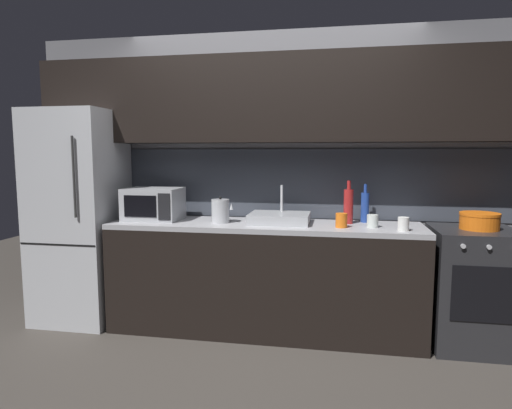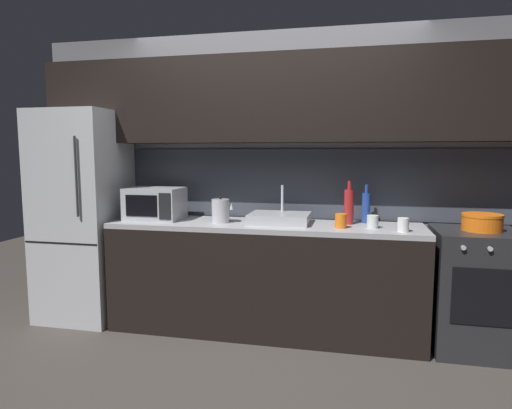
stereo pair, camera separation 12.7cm
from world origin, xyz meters
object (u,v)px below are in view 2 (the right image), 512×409
object	(u,v)px
oven_range	(474,290)
wine_bottle_red	(349,206)
refrigerator	(83,216)
kettle	(221,211)
mug_clear	(373,222)
mug_orange	(341,221)
mug_white	(403,225)
wine_bottle_blue	(366,207)
microwave	(155,204)
cooking_pot	(482,222)

from	to	relation	value
oven_range	wine_bottle_red	distance (m)	1.11
refrigerator	kettle	world-z (taller)	refrigerator
refrigerator	mug_clear	bearing A→B (deg)	-1.21
refrigerator	mug_orange	world-z (taller)	refrigerator
mug_white	mug_orange	xyz separation A→B (m)	(-0.44, 0.07, 0.00)
oven_range	mug_clear	xyz separation A→B (m)	(-0.75, -0.05, 0.50)
mug_orange	wine_bottle_blue	bearing A→B (deg)	57.78
refrigerator	mug_white	size ratio (longest dim) A/B	18.18
microwave	kettle	xyz separation A→B (m)	(0.60, -0.06, -0.04)
oven_range	wine_bottle_blue	xyz separation A→B (m)	(-0.79, 0.20, 0.58)
mug_white	wine_bottle_red	bearing A→B (deg)	144.62
wine_bottle_red	wine_bottle_blue	size ratio (longest dim) A/B	1.11
oven_range	kettle	xyz separation A→B (m)	(-1.95, -0.04, 0.55)
oven_range	kettle	size ratio (longest dim) A/B	4.18
wine_bottle_blue	microwave	bearing A→B (deg)	-174.07
mug_white	refrigerator	bearing A→B (deg)	176.36
wine_bottle_blue	mug_white	world-z (taller)	wine_bottle_blue
wine_bottle_blue	cooking_pot	world-z (taller)	wine_bottle_blue
mug_orange	cooking_pot	xyz separation A→B (m)	(1.01, 0.10, 0.01)
kettle	mug_white	xyz separation A→B (m)	(1.41, -0.13, -0.05)
refrigerator	mug_white	xyz separation A→B (m)	(2.69, -0.17, 0.04)
microwave	wine_bottle_red	bearing A→B (deg)	3.01
microwave	mug_clear	distance (m)	1.81
kettle	wine_bottle_blue	bearing A→B (deg)	11.65
refrigerator	mug_clear	distance (m)	2.48
kettle	cooking_pot	xyz separation A→B (m)	(1.97, 0.04, -0.03)
wine_bottle_red	mug_white	xyz separation A→B (m)	(0.39, -0.27, -0.09)
refrigerator	mug_white	world-z (taller)	refrigerator
wine_bottle_blue	mug_orange	bearing A→B (deg)	-122.22
wine_bottle_red	mug_white	distance (m)	0.48
microwave	cooking_pot	size ratio (longest dim) A/B	1.63
wine_bottle_blue	mug_orange	xyz separation A→B (m)	(-0.19, -0.30, -0.07)
oven_range	mug_white	xyz separation A→B (m)	(-0.54, -0.17, 0.50)
mug_orange	cooking_pot	bearing A→B (deg)	5.74
mug_clear	mug_white	bearing A→B (deg)	-29.70
kettle	mug_white	distance (m)	1.42
oven_range	mug_white	bearing A→B (deg)	-162.59
wine_bottle_blue	mug_clear	world-z (taller)	wine_bottle_blue
microwave	cooking_pot	distance (m)	2.58
oven_range	wine_bottle_red	xyz separation A→B (m)	(-0.93, 0.10, 0.59)
oven_range	mug_white	distance (m)	0.76
cooking_pot	wine_bottle_blue	bearing A→B (deg)	166.19
mug_white	cooking_pot	size ratio (longest dim) A/B	0.36
oven_range	microwave	xyz separation A→B (m)	(-2.55, 0.02, 0.58)
refrigerator	wine_bottle_red	distance (m)	2.31
oven_range	kettle	bearing A→B (deg)	-178.94
kettle	mug_white	bearing A→B (deg)	-5.42
microwave	mug_orange	xyz separation A→B (m)	(1.57, -0.12, -0.08)
microwave	mug_white	xyz separation A→B (m)	(2.01, -0.19, -0.08)
wine_bottle_red	mug_orange	bearing A→B (deg)	-105.09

